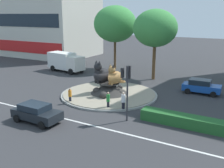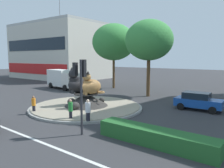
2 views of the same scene
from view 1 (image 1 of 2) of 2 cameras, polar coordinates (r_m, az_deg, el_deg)
ground_plane at (r=28.74m, az=-0.62°, el=-2.44°), size 160.00×160.00×0.00m
lane_centreline at (r=22.84m, az=-10.56°, el=-7.38°), size 112.00×0.20×0.01m
roundabout_island at (r=28.62m, az=-0.66°, el=-1.60°), size 10.50×10.50×1.43m
cat_statue_black at (r=28.30m, az=-2.35°, el=2.15°), size 2.07×2.53×2.46m
cat_statue_tabby at (r=27.63m, az=0.56°, el=1.63°), size 1.73×2.17×2.17m
traffic_light_mast at (r=21.09m, az=3.28°, el=0.69°), size 0.71×0.57×4.63m
shophouse_block at (r=60.05m, az=-14.57°, el=12.29°), size 21.79×14.23×17.42m
clipped_hedge_strip at (r=21.64m, az=15.15°, el=-7.67°), size 6.75×1.20×0.90m
broadleaf_tree_behind_island at (r=41.64m, az=0.67°, el=12.97°), size 6.63×6.63×9.98m
second_tree_near_tower at (r=35.25m, az=9.43°, el=11.91°), size 5.78×5.78×9.32m
pedestrian_green_shirt at (r=24.21m, az=-0.86°, el=-3.56°), size 0.32×0.32×1.68m
pedestrian_orange_shirt at (r=26.20m, az=-9.16°, el=-2.51°), size 0.34×0.34×1.55m
pedestrian_white_shirt at (r=23.94m, az=2.49°, el=-3.72°), size 0.39×0.39×1.77m
sedan_on_far_lane at (r=30.75m, az=18.91°, el=-0.47°), size 4.16×2.14×1.61m
hatchback_near_shophouse at (r=22.41m, az=-16.19°, el=-5.99°), size 4.18×2.09×1.53m
delivery_box_truck at (r=41.03m, az=-10.13°, el=4.89°), size 6.42×3.14×2.90m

